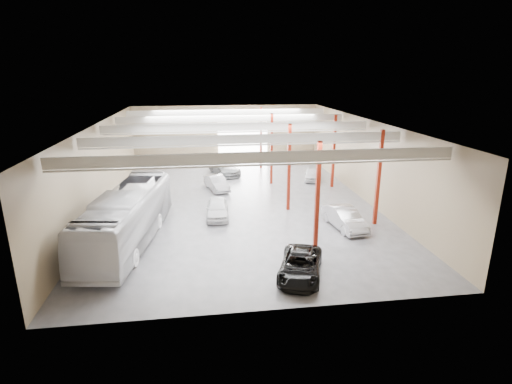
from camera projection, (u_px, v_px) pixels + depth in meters
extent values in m
cube|color=#4E4E53|center=(239.00, 204.00, 34.13)|extent=(22.00, 32.00, 0.01)
cube|color=#A3A49F|center=(238.00, 121.00, 32.10)|extent=(22.00, 32.00, 0.12)
cube|color=#7A674C|center=(226.00, 135.00, 48.28)|extent=(22.00, 0.12, 7.00)
cube|color=#7A674C|center=(273.00, 242.00, 17.95)|extent=(22.00, 0.12, 7.00)
cube|color=#7A674C|center=(101.00, 168.00, 31.67)|extent=(0.12, 32.00, 7.00)
cube|color=#7A674C|center=(365.00, 160.00, 34.56)|extent=(0.12, 32.00, 7.00)
cube|color=white|center=(243.00, 143.00, 48.69)|extent=(6.00, 0.20, 5.00)
cube|color=maroon|center=(317.00, 198.00, 24.14)|extent=(0.25, 0.25, 7.00)
cube|color=maroon|center=(289.00, 168.00, 31.72)|extent=(0.25, 0.25, 7.00)
cube|color=maroon|center=(271.00, 149.00, 39.30)|extent=(0.25, 0.25, 7.00)
cube|color=maroon|center=(261.00, 138.00, 45.94)|extent=(0.25, 0.25, 7.00)
cube|color=maroon|center=(378.00, 178.00, 28.67)|extent=(0.25, 0.25, 7.00)
cube|color=maroon|center=(334.00, 152.00, 38.15)|extent=(0.25, 0.25, 7.00)
cube|color=silver|center=(260.00, 157.00, 20.86)|extent=(21.60, 0.15, 0.60)
cube|color=silver|center=(260.00, 165.00, 20.97)|extent=(21.60, 0.10, 0.10)
cube|color=silver|center=(247.00, 139.00, 26.54)|extent=(21.60, 0.15, 0.60)
cube|color=silver|center=(247.00, 145.00, 26.66)|extent=(21.60, 0.10, 0.10)
cube|color=silver|center=(238.00, 127.00, 32.23)|extent=(21.60, 0.15, 0.60)
cube|color=silver|center=(239.00, 132.00, 32.35)|extent=(21.60, 0.10, 0.10)
cube|color=silver|center=(232.00, 119.00, 37.92)|extent=(21.60, 0.15, 0.60)
cube|color=silver|center=(233.00, 123.00, 38.03)|extent=(21.60, 0.10, 0.10)
cube|color=silver|center=(228.00, 112.00, 43.60)|extent=(21.60, 0.15, 0.60)
cube|color=silver|center=(228.00, 116.00, 43.72)|extent=(21.60, 0.10, 0.10)
imported|color=silver|center=(127.00, 217.00, 25.89)|extent=(4.76, 13.07, 3.56)
imported|color=black|center=(301.00, 265.00, 21.89)|extent=(3.64, 5.25, 1.33)
imported|color=silver|center=(217.00, 208.00, 30.82)|extent=(1.90, 4.28, 1.43)
imported|color=#A4A5A9|center=(217.00, 183.00, 37.97)|extent=(2.50, 4.36, 1.36)
imported|color=slate|center=(224.00, 167.00, 43.73)|extent=(3.77, 5.83, 1.57)
imported|color=#A8A7AC|center=(345.00, 218.00, 28.69)|extent=(2.25, 4.80, 1.52)
imported|color=silver|center=(312.00, 174.00, 41.48)|extent=(2.60, 4.18, 1.33)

